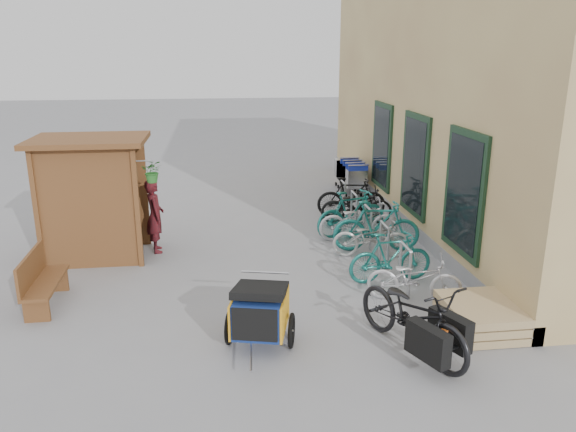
{
  "coord_description": "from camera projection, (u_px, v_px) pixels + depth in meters",
  "views": [
    {
      "loc": [
        -0.79,
        -8.51,
        4.01
      ],
      "look_at": [
        0.5,
        1.5,
        1.0
      ],
      "focal_mm": 35.0,
      "sensor_mm": 36.0,
      "label": 1
    }
  ],
  "objects": [
    {
      "name": "child_trailer",
      "position": [
        260.0,
        310.0,
        7.81
      ],
      "size": [
        1.03,
        1.63,
        0.94
      ],
      "rotation": [
        0.0,
        0.0,
        -0.24
      ],
      "color": "navy",
      "rests_on": "ground"
    },
    {
      "name": "bike_2",
      "position": [
        371.0,
        237.0,
        11.19
      ],
      "size": [
        1.6,
        0.78,
        0.81
      ],
      "primitive_type": "imported",
      "rotation": [
        0.0,
        0.0,
        1.41
      ],
      "color": "#B2B1AD",
      "rests_on": "ground"
    },
    {
      "name": "bike_7",
      "position": [
        351.0,
        197.0,
        13.79
      ],
      "size": [
        1.73,
        0.73,
        1.01
      ],
      "primitive_type": "imported",
      "rotation": [
        0.0,
        0.0,
        1.42
      ],
      "color": "black",
      "rests_on": "ground"
    },
    {
      "name": "pallet_stack",
      "position": [
        480.0,
        316.0,
        8.31
      ],
      "size": [
        1.0,
        1.2,
        0.4
      ],
      "color": "tan",
      "rests_on": "ground"
    },
    {
      "name": "bench",
      "position": [
        40.0,
        279.0,
        9.0
      ],
      "size": [
        0.46,
        1.44,
        0.91
      ],
      "rotation": [
        0.0,
        0.0,
        0.02
      ],
      "color": "brown",
      "rests_on": "ground"
    },
    {
      "name": "bike_0",
      "position": [
        414.0,
        278.0,
        9.2
      ],
      "size": [
        1.63,
        0.97,
        0.81
      ],
      "primitive_type": "imported",
      "rotation": [
        0.0,
        0.0,
        1.27
      ],
      "color": "silver",
      "rests_on": "ground"
    },
    {
      "name": "cargo_bike",
      "position": [
        414.0,
        316.0,
        7.6
      ],
      "size": [
        1.49,
        2.18,
        1.09
      ],
      "rotation": [
        0.0,
        0.0,
        0.42
      ],
      "color": "black",
      "rests_on": "ground"
    },
    {
      "name": "bike_4",
      "position": [
        359.0,
        220.0,
        12.12
      ],
      "size": [
        1.77,
        0.72,
        0.91
      ],
      "primitive_type": "imported",
      "rotation": [
        0.0,
        0.0,
        1.5
      ],
      "color": "silver",
      "rests_on": "ground"
    },
    {
      "name": "kiosk",
      "position": [
        88.0,
        182.0,
        10.84
      ],
      "size": [
        2.49,
        1.65,
        2.4
      ],
      "color": "brown",
      "rests_on": "ground"
    },
    {
      "name": "bike_1",
      "position": [
        391.0,
        257.0,
        9.95
      ],
      "size": [
        1.57,
        0.57,
        0.93
      ],
      "primitive_type": "imported",
      "rotation": [
        0.0,
        0.0,
        1.66
      ],
      "color": "#1E7972",
      "rests_on": "ground"
    },
    {
      "name": "ground",
      "position": [
        270.0,
        300.0,
        9.33
      ],
      "size": [
        80.0,
        80.0,
        0.0
      ],
      "primitive_type": "plane",
      "color": "gray"
    },
    {
      "name": "bike_rack",
      "position": [
        368.0,
        223.0,
        11.75
      ],
      "size": [
        0.05,
        5.35,
        0.86
      ],
      "color": "#A5A8AD",
      "rests_on": "ground"
    },
    {
      "name": "bike_5",
      "position": [
        352.0,
        213.0,
        12.41
      ],
      "size": [
        1.79,
        0.99,
        1.04
      ],
      "primitive_type": "imported",
      "rotation": [
        0.0,
        0.0,
        1.88
      ],
      "color": "#1E7972",
      "rests_on": "ground"
    },
    {
      "name": "person_kiosk",
      "position": [
        155.0,
        216.0,
        11.39
      ],
      "size": [
        0.47,
        0.61,
        1.51
      ],
      "primitive_type": "imported",
      "rotation": [
        0.0,
        0.0,
        1.78
      ],
      "color": "maroon",
      "rests_on": "ground"
    },
    {
      "name": "bike_6",
      "position": [
        357.0,
        205.0,
        13.33
      ],
      "size": [
        1.75,
        0.77,
        0.89
      ],
      "primitive_type": "imported",
      "rotation": [
        0.0,
        0.0,
        1.46
      ],
      "color": "black",
      "rests_on": "ground"
    },
    {
      "name": "bike_3",
      "position": [
        377.0,
        226.0,
        11.45
      ],
      "size": [
        1.83,
        0.71,
        1.07
      ],
      "primitive_type": "imported",
      "rotation": [
        0.0,
        0.0,
        1.45
      ],
      "color": "#1E7972",
      "rests_on": "ground"
    },
    {
      "name": "shopping_carts",
      "position": [
        350.0,
        173.0,
        16.13
      ],
      "size": [
        0.57,
        1.92,
        1.02
      ],
      "color": "silver",
      "rests_on": "ground"
    },
    {
      "name": "building",
      "position": [
        520.0,
        71.0,
        13.4
      ],
      "size": [
        6.07,
        13.0,
        7.0
      ],
      "color": "#D4BC7A",
      "rests_on": "ground"
    }
  ]
}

